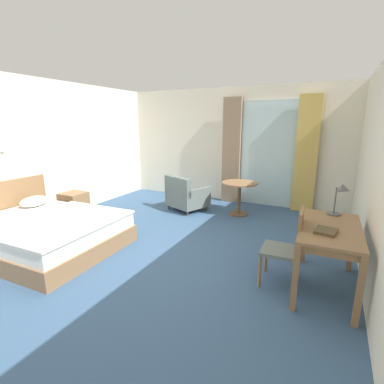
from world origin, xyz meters
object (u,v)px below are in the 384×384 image
Objects in this scene: writing_desk at (330,234)px; closed_book at (326,231)px; armchair_by_window at (186,196)px; bed at (43,232)px; desk_chair at (289,244)px; nightstand at (74,204)px; desk_lamp at (341,193)px; round_cafe_table at (239,190)px.

writing_desk is 0.25m from closed_book.
armchair_by_window is at bearing 145.28° from writing_desk.
bed is 2.36× the size of desk_chair.
nightstand is 0.40× the size of writing_desk.
armchair_by_window is (-2.97, 1.60, -0.75)m from desk_lamp.
desk_chair is 3.27m from armchair_by_window.
writing_desk is 1.29× the size of armchair_by_window.
desk_chair is at bearing -60.44° from round_cafe_table.
nightstand is at bearing 122.05° from bed.
desk_lamp is at bearing -28.24° from armchair_by_window.
armchair_by_window is at bearing 36.15° from nightstand.
desk_chair is (-0.42, -0.11, -0.16)m from writing_desk.
bed is 4.97× the size of desk_lamp.
round_cafe_table is (-1.82, 1.83, -0.55)m from desk_lamp.
writing_desk is 0.58m from desk_lamp.
round_cafe_table is at bearing 134.92° from desk_lamp.
desk_chair is at bearing -40.49° from armchair_by_window.
desk_chair reaches higher than nightstand.
bed reaches higher than armchair_by_window.
desk_chair is 0.91m from desk_lamp.
writing_desk is 2.85m from round_cafe_table.
bed is 4.52× the size of nightstand.
closed_book is 0.25× the size of armchair_by_window.
desk_lamp is at bearing 46.85° from desk_chair.
bed reaches higher than nightstand.
desk_lamp is (4.04, 1.14, 0.81)m from bed.
armchair_by_window is (-2.90, 2.01, -0.35)m from writing_desk.
armchair_by_window is (1.07, 2.74, 0.06)m from bed.
writing_desk is at bearing -34.72° from armchair_by_window.
desk_chair is 0.98× the size of armchair_by_window.
bed is 1.59m from nightstand.
round_cafe_table reaches higher than nightstand.
bed reaches higher than writing_desk.
writing_desk is (4.81, -0.61, 0.43)m from nightstand.
round_cafe_table is (2.22, 2.97, 0.26)m from bed.
desk_lamp is 2.64m from round_cafe_table.
desk_lamp is 0.61× the size of round_cafe_table.
desk_lamp is (4.88, -0.20, 0.83)m from nightstand.
writing_desk is 0.46m from desk_chair.
nightstand is at bearing 172.72° from writing_desk.
desk_chair is at bearing -165.63° from writing_desk.
closed_book is at bearing -101.39° from writing_desk.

